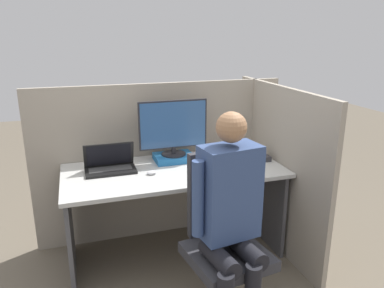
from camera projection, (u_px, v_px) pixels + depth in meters
The scene contains 13 objects.
ground_plane at pixel (189, 281), 2.77m from camera, with size 12.00×12.00×0.00m, color #665B4C.
cubicle_panel_back at pixel (162, 161), 3.29m from camera, with size 2.19×0.05×1.36m.
cubicle_panel_right at pixel (278, 169), 3.10m from camera, with size 0.04×1.42×1.36m.
desk at pixel (175, 189), 2.95m from camera, with size 1.69×0.77×0.75m.
paper_box at pixel (174, 158), 3.08m from camera, with size 0.32×0.24×0.05m.
monitor at pixel (173, 127), 3.01m from camera, with size 0.56×0.20×0.45m.
laptop at pixel (110, 166), 2.84m from camera, with size 0.38×0.21×0.22m.
mouse at pixel (152, 173), 2.78m from camera, with size 0.07×0.05×0.03m.
stapler at pixel (264, 157), 3.12m from camera, with size 0.05×0.16×0.04m.
carrot_toy at pixel (209, 174), 2.73m from camera, with size 0.04×0.14×0.04m.
office_chair at pixel (224, 234), 2.37m from camera, with size 0.54×0.58×1.06m.
person at pixel (231, 211), 2.15m from camera, with size 0.48×0.45×1.36m.
coffee_mug at pixel (215, 150), 3.22m from camera, with size 0.09×0.09×0.09m.
Camera 1 is at (-0.69, -2.25, 1.78)m, focal length 35.00 mm.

